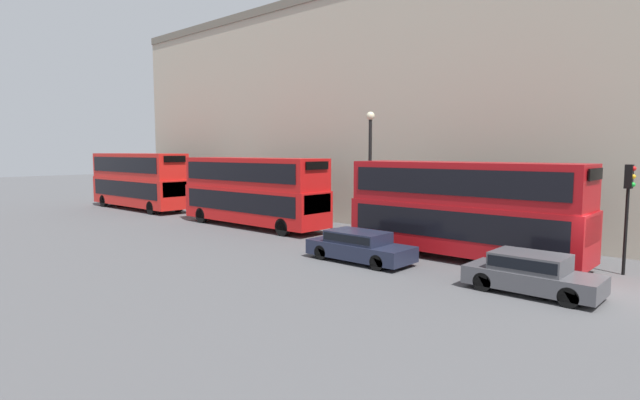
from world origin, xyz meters
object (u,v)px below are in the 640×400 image
object	(u,v)px
bus_leading	(463,206)
car_dark_sedan	(531,272)
bus_second_in_queue	(253,189)
car_hatchback	(359,245)
bus_third_in_queue	(138,179)
traffic_light	(628,196)

from	to	relation	value
bus_leading	car_dark_sedan	distance (m)	5.60
bus_leading	bus_second_in_queue	distance (m)	13.98
car_hatchback	bus_second_in_queue	bearing A→B (deg)	72.75
bus_leading	car_dark_sedan	bearing A→B (deg)	-129.36
car_dark_sedan	bus_leading	bearing A→B (deg)	50.64
car_dark_sedan	car_hatchback	distance (m)	7.17
bus_third_in_queue	car_dark_sedan	bearing A→B (deg)	-96.00
traffic_light	car_dark_sedan	bearing A→B (deg)	160.55
bus_third_in_queue	car_dark_sedan	size ratio (longest dim) A/B	2.62
car_dark_sedan	traffic_light	bearing A→B (deg)	-19.45
bus_second_in_queue	car_hatchback	xyz separation A→B (m)	(-3.40, -10.95, -1.67)
car_hatchback	bus_leading	bearing A→B (deg)	-41.68
bus_leading	traffic_light	distance (m)	6.13
bus_third_in_queue	car_dark_sedan	xyz separation A→B (m)	(-3.40, -32.35, -1.78)
car_hatchback	traffic_light	bearing A→B (deg)	-60.99
bus_third_in_queue	car_hatchback	bearing A→B (deg)	-97.69
car_dark_sedan	traffic_light	xyz separation A→B (m)	(4.95, -1.75, 2.30)
bus_leading	car_hatchback	distance (m)	4.84
bus_third_in_queue	car_dark_sedan	world-z (taller)	bus_third_in_queue
bus_second_in_queue	bus_third_in_queue	bearing A→B (deg)	90.00
bus_leading	bus_third_in_queue	bearing A→B (deg)	90.00
bus_second_in_queue	car_hatchback	world-z (taller)	bus_second_in_queue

